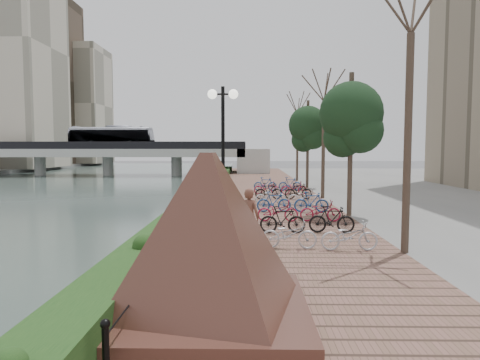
{
  "coord_description": "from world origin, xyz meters",
  "views": [
    {
      "loc": [
        3.34,
        -10.6,
        3.6
      ],
      "look_at": [
        2.94,
        10.82,
        2.0
      ],
      "focal_mm": 32.0,
      "sensor_mm": 36.0,
      "label": 1
    }
  ],
  "objects_px": {
    "granite_monument": "(208,233)",
    "lamppost": "(223,131)",
    "pedestrian": "(249,217)",
    "motorcycle": "(236,252)"
  },
  "relations": [
    {
      "from": "granite_monument",
      "to": "lamppost",
      "type": "distance_m",
      "value": 6.85
    },
    {
      "from": "lamppost",
      "to": "pedestrian",
      "type": "distance_m",
      "value": 3.01
    },
    {
      "from": "granite_monument",
      "to": "motorcycle",
      "type": "distance_m",
      "value": 2.85
    },
    {
      "from": "granite_monument",
      "to": "motorcycle",
      "type": "xyz_separation_m",
      "value": [
        0.43,
        2.64,
        -1.0
      ]
    },
    {
      "from": "lamppost",
      "to": "pedestrian",
      "type": "height_order",
      "value": "lamppost"
    },
    {
      "from": "motorcycle",
      "to": "pedestrian",
      "type": "relative_size",
      "value": 0.93
    },
    {
      "from": "granite_monument",
      "to": "motorcycle",
      "type": "relative_size",
      "value": 3.29
    },
    {
      "from": "granite_monument",
      "to": "motorcycle",
      "type": "height_order",
      "value": "granite_monument"
    },
    {
      "from": "lamppost",
      "to": "motorcycle",
      "type": "bearing_deg",
      "value": -82.17
    },
    {
      "from": "motorcycle",
      "to": "pedestrian",
      "type": "bearing_deg",
      "value": 71.33
    }
  ]
}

